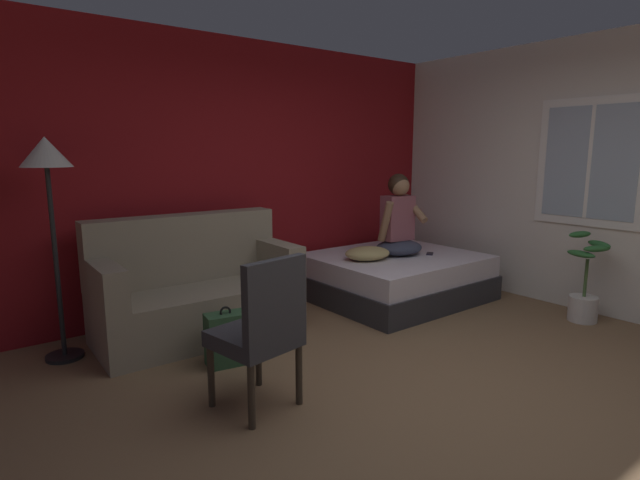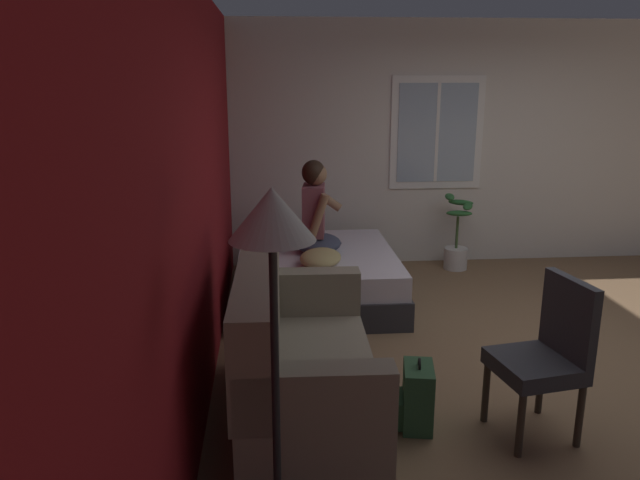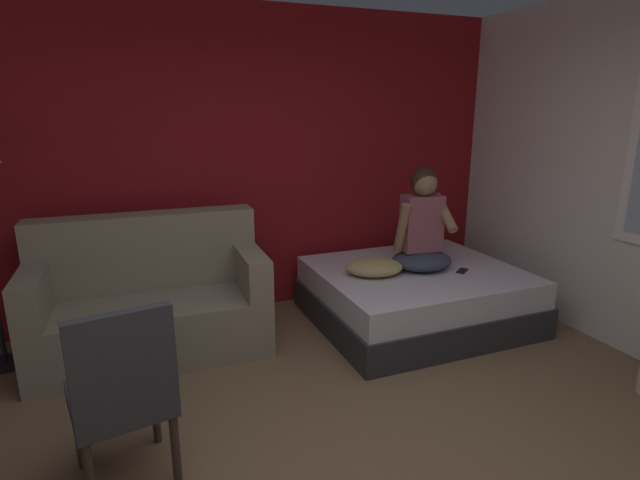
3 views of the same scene
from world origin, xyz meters
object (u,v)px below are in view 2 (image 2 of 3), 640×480
Objects in this scene: person_seated at (316,215)px; potted_plant at (457,243)px; bed at (317,276)px; couch at (296,366)px; throw_pillow at (321,258)px; floor_lamp at (273,252)px; backpack at (416,397)px; side_chair at (547,352)px; cell_phone at (334,242)px.

potted_plant is (0.82, -1.64, -0.53)m from person_seated.
potted_plant is at bearing -62.37° from bed.
couch reaches higher than throw_pillow.
floor_lamp is (-1.04, 0.13, 1.04)m from couch.
couch reaches higher than bed.
potted_plant reaches higher than backpack.
backpack is at bearing -169.05° from bed.
couch is 1.80m from throw_pillow.
person_seated is 0.51× the size of floor_lamp.
bed is 3.79× the size of backpack.
side_chair is at bearing -149.19° from throw_pillow.
couch is at bearing 147.60° from potted_plant.
floor_lamp reaches higher than bed.
person_seated reaches higher than throw_pillow.
cell_phone is at bearing -35.44° from person_seated.
bed is 2.70m from side_chair.
bed is at bearing -7.60° from floor_lamp.
floor_lamp is at bearing 137.52° from backpack.
throw_pillow is 0.28× the size of floor_lamp.
cell_phone is (0.75, -0.20, -0.07)m from throw_pillow.
bed is at bearing -7.78° from couch.
throw_pillow is at bearing 13.31° from backpack.
floor_lamp is at bearing 171.25° from throw_pillow.
floor_lamp is (-0.82, 1.62, 0.90)m from side_chair.
backpack is (-2.31, -0.45, -0.64)m from person_seated.
floor_lamp is at bearing 116.99° from side_chair.
floor_lamp reaches higher than cell_phone.
person_seated is at bearing -7.54° from couch.
potted_plant is at bearing -51.97° from throw_pillow.
floor_lamp is (-0.95, 0.87, 1.24)m from backpack.
potted_plant is (0.53, -1.43, -0.18)m from cell_phone.
side_chair is at bearing -153.78° from bed.
potted_plant is at bearing -20.82° from backpack.
side_chair is 1.12× the size of person_seated.
person_seated is 3.35m from floor_lamp.
person_seated is 2.44m from backpack.
cell_phone is at bearing -10.09° from floor_lamp.
side_chair is 2.02m from floor_lamp.
backpack is at bearing -166.69° from throw_pillow.
potted_plant is at bearing -16.02° from cell_phone.
backpack is at bearing -121.08° from cell_phone.
backpack is (-0.09, -0.74, -0.20)m from couch.
cell_phone reaches higher than backpack.
potted_plant is (0.85, -1.63, 0.07)m from bed.
person_seated is at bearing 10.89° from backpack.
couch is 0.77m from backpack.
cell_phone is at bearing -15.05° from throw_pillow.
bed is 3.47m from floor_lamp.
floor_lamp is at bearing -136.42° from cell_phone.
potted_plant is at bearing -63.41° from person_seated.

